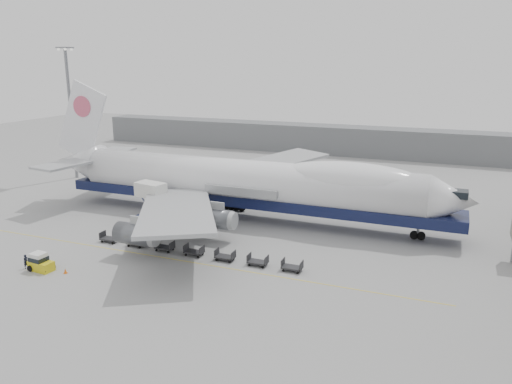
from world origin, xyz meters
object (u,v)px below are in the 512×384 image
at_px(airliner, 248,182).
at_px(baggage_tug, 40,263).
at_px(catering_truck, 151,200).
at_px(ground_worker, 26,262).

bearing_deg(airliner, baggage_tug, -118.62).
bearing_deg(catering_truck, baggage_tug, -84.84).
height_order(catering_truck, ground_worker, catering_truck).
distance_m(airliner, ground_worker, 31.51).
height_order(catering_truck, baggage_tug, catering_truck).
xyz_separation_m(catering_truck, baggage_tug, (-2.20, -19.25, -2.52)).
xyz_separation_m(baggage_tug, ground_worker, (-1.88, -0.21, -0.07)).
height_order(airliner, catering_truck, airliner).
bearing_deg(catering_truck, airliner, 41.91).
bearing_deg(baggage_tug, airliner, 65.96).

